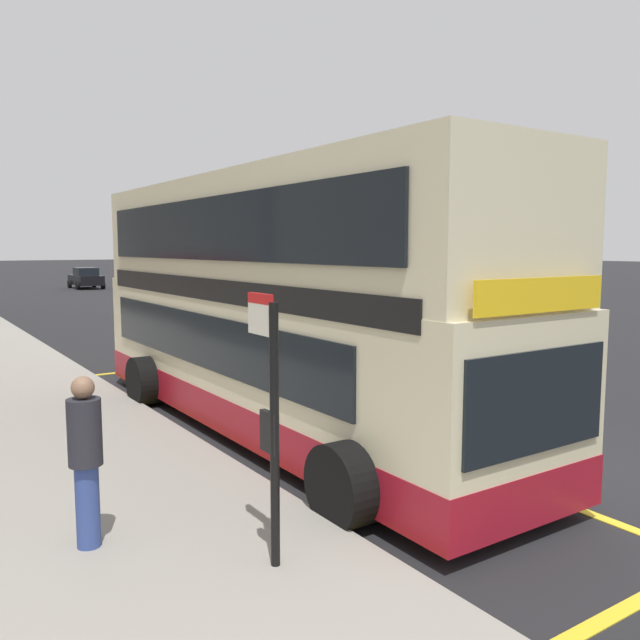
# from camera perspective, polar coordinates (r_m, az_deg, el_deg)

# --- Properties ---
(ground_plane) EXTENTS (260.00, 260.00, 0.00)m
(ground_plane) POSITION_cam_1_polar(r_m,az_deg,el_deg) (38.59, -21.69, 1.25)
(ground_plane) COLOR black
(double_decker_bus) EXTENTS (3.22, 10.95, 4.40)m
(double_decker_bus) POSITION_cam_1_polar(r_m,az_deg,el_deg) (11.22, -3.89, 0.60)
(double_decker_bus) COLOR beige
(double_decker_bus) RESTS_ON ground
(bus_bay_markings) EXTENTS (2.93, 13.56, 0.01)m
(bus_bay_markings) POSITION_cam_1_polar(r_m,az_deg,el_deg) (11.58, -4.17, -9.60)
(bus_bay_markings) COLOR yellow
(bus_bay_markings) RESTS_ON ground
(bus_stop_sign) EXTENTS (0.09, 0.51, 2.63)m
(bus_stop_sign) POSITION_cam_1_polar(r_m,az_deg,el_deg) (6.23, -4.42, -7.64)
(bus_stop_sign) COLOR black
(bus_stop_sign) RESTS_ON pavement_near
(parked_car_black_far) EXTENTS (2.09, 4.20, 1.62)m
(parked_car_black_far) POSITION_cam_1_polar(r_m,az_deg,el_deg) (25.65, -3.81, 1.07)
(parked_car_black_far) COLOR black
(parked_car_black_far) RESTS_ON ground
(parked_car_black_across) EXTENTS (2.09, 4.20, 1.62)m
(parked_car_black_across) POSITION_cam_1_polar(r_m,az_deg,el_deg) (53.22, -19.97, 3.49)
(parked_car_black_across) COLOR black
(parked_car_black_across) RESTS_ON ground
(parked_car_white_behind) EXTENTS (2.09, 4.20, 1.62)m
(parked_car_white_behind) POSITION_cam_1_polar(r_m,az_deg,el_deg) (30.36, -9.18, 1.84)
(parked_car_white_behind) COLOR silver
(parked_car_white_behind) RESTS_ON ground
(pedestrian_further_back) EXTENTS (0.34, 0.34, 1.78)m
(pedestrian_further_back) POSITION_cam_1_polar(r_m,az_deg,el_deg) (7.10, -20.00, -11.10)
(pedestrian_further_back) COLOR #33478C
(pedestrian_further_back) RESTS_ON pavement_near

